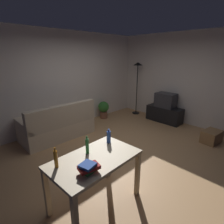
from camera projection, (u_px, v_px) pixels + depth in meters
ground_plane at (124, 149)px, 4.09m from camera, size 5.20×4.40×0.02m
wall_rear at (69, 80)px, 5.17m from camera, size 5.20×0.10×2.70m
wall_right at (183, 79)px, 5.39m from camera, size 0.10×4.40×2.70m
couch at (59, 126)px, 4.57m from camera, size 1.77×0.84×0.92m
tv_stand at (164, 114)px, 5.71m from camera, size 0.44×1.10×0.48m
tv at (166, 100)px, 5.57m from camera, size 0.41×0.60×0.44m
torchiere_lamp at (137, 74)px, 6.13m from camera, size 0.32×0.32×1.81m
desk at (95, 165)px, 2.39m from camera, size 1.23×0.75×0.76m
potted_plant at (104, 109)px, 5.99m from camera, size 0.36×0.36×0.57m
storage_box at (211, 137)px, 4.35m from camera, size 0.52×0.40×0.30m
bottle_amber at (56, 159)px, 2.12m from camera, size 0.05×0.05×0.26m
bottle_green at (87, 146)px, 2.43m from camera, size 0.05×0.05×0.25m
bottle_blue at (109, 137)px, 2.74m from camera, size 0.06×0.06×0.22m
book_stack at (89, 167)px, 2.05m from camera, size 0.26×0.19×0.12m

